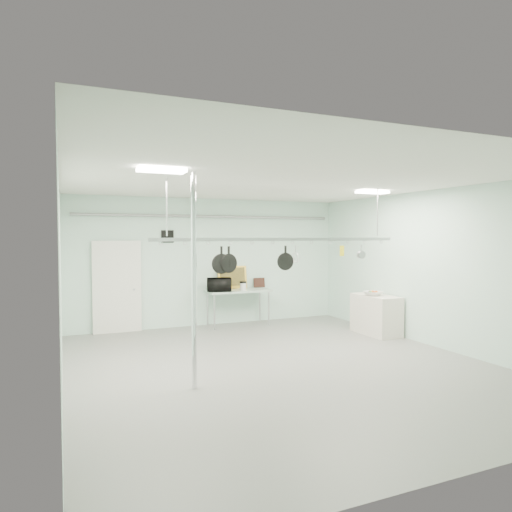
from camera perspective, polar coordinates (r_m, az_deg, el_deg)
name	(u,v)px	position (r m, az deg, el deg)	size (l,w,h in m)	color
floor	(280,365)	(8.21, 2.98, -13.46)	(8.00, 8.00, 0.00)	gray
ceiling	(280,182)	(7.95, 3.03, 9.24)	(7.00, 8.00, 0.02)	silver
back_wall	(211,262)	(11.63, -5.70, -0.75)	(7.00, 0.02, 3.20)	silver
right_wall	(434,268)	(9.96, 21.34, -1.45)	(0.02, 8.00, 3.20)	silver
door	(117,288)	(11.15, -16.98, -3.82)	(1.10, 0.10, 2.20)	silver
wall_vent	(167,236)	(11.31, -11.01, 2.42)	(0.30, 0.04, 0.30)	black
conduit_pipe	(211,216)	(11.53, -5.59, 4.94)	(0.07, 0.07, 6.60)	gray
chrome_pole	(194,281)	(6.76, -7.77, -3.11)	(0.08, 0.08, 3.20)	silver
prep_table	(238,293)	(11.52, -2.24, -4.60)	(1.60, 0.70, 0.91)	#B1D0BA
side_cabinet	(376,315)	(10.92, 14.76, -7.11)	(0.60, 1.20, 0.90)	silver
pot_rack	(283,238)	(8.25, 3.34, 2.30)	(4.80, 0.06, 1.00)	#B7B7BC
light_panel_left	(162,170)	(6.48, -11.72, 10.46)	(0.65, 0.30, 0.05)	white
light_panel_right	(372,192)	(9.72, 14.34, 7.75)	(0.65, 0.30, 0.05)	white
microwave	(219,285)	(11.21, -4.64, -3.60)	(0.59, 0.40, 0.32)	black
coffee_canister	(243,287)	(11.40, -1.62, -3.85)	(0.16, 0.16, 0.18)	silver
painting_large	(232,277)	(11.75, -2.98, -2.69)	(0.78, 0.05, 0.58)	gold
painting_small	(259,283)	(12.04, 0.40, -3.34)	(0.30, 0.04, 0.25)	black
fruit_bowl	(373,293)	(10.76, 14.43, -4.55)	(0.41, 0.41, 0.10)	silver
skillet_left	(221,260)	(7.81, -4.34, -0.45)	(0.34, 0.06, 0.46)	black
skillet_mid	(229,259)	(7.85, -3.43, -0.42)	(0.33, 0.06, 0.45)	black
skillet_right	(285,257)	(8.29, 3.70, -0.16)	(0.32, 0.06, 0.42)	black
whisk	(296,254)	(8.38, 4.97, 0.24)	(0.18, 0.18, 0.31)	silver
grater	(342,251)	(8.89, 10.69, 0.64)	(0.09, 0.02, 0.22)	yellow
saucepan	(361,252)	(9.15, 13.00, 0.51)	(0.15, 0.09, 0.27)	silver
fruit_cluster	(373,292)	(10.76, 14.44, -4.34)	(0.24, 0.24, 0.09)	maroon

